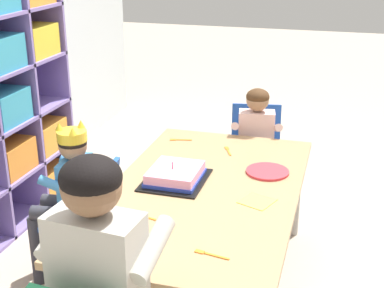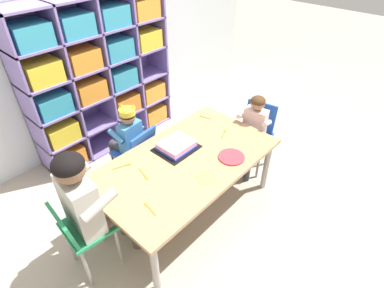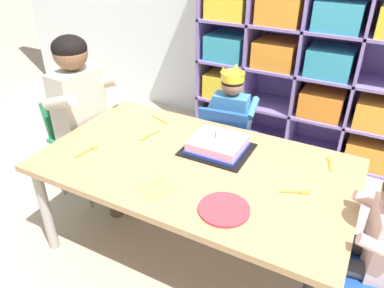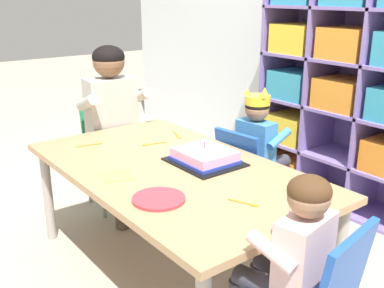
% 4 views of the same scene
% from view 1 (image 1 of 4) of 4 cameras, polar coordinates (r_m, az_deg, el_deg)
% --- Properties ---
extents(activity_table, '(1.49, 0.85, 0.56)m').
position_cam_1_polar(activity_table, '(2.56, 1.20, -5.71)').
color(activity_table, '#A37F56').
rests_on(activity_table, ground).
extents(classroom_chair_blue, '(0.35, 0.35, 0.63)m').
position_cam_1_polar(classroom_chair_blue, '(2.74, -10.49, -7.11)').
color(classroom_chair_blue, '#1E4CA8').
rests_on(classroom_chair_blue, ground).
extents(child_with_crown, '(0.31, 0.31, 0.84)m').
position_cam_1_polar(child_with_crown, '(2.71, -12.78, -4.18)').
color(child_with_crown, '#3D7FBC').
rests_on(child_with_crown, ground).
extents(adult_helper_seated, '(0.45, 0.42, 1.04)m').
position_cam_1_polar(adult_helper_seated, '(1.89, -8.82, -11.82)').
color(adult_helper_seated, '#B2ADA3').
rests_on(adult_helper_seated, ground).
extents(classroom_chair_guest_side, '(0.36, 0.37, 0.68)m').
position_cam_1_polar(classroom_chair_guest_side, '(3.39, 6.55, -0.74)').
color(classroom_chair_guest_side, '#1E4CA8').
rests_on(classroom_chair_guest_side, ground).
extents(guest_at_table_side, '(0.32, 0.32, 0.82)m').
position_cam_1_polar(guest_at_table_side, '(3.26, 6.64, 0.46)').
color(guest_at_table_side, beige).
rests_on(guest_at_table_side, ground).
extents(birthday_cake_on_tray, '(0.33, 0.28, 0.10)m').
position_cam_1_polar(birthday_cake_on_tray, '(2.60, -1.74, -3.26)').
color(birthday_cake_on_tray, black).
rests_on(birthday_cake_on_tray, activity_table).
extents(paper_plate_stack, '(0.21, 0.21, 0.01)m').
position_cam_1_polar(paper_plate_stack, '(2.72, 7.81, -2.84)').
color(paper_plate_stack, '#DB333D').
rests_on(paper_plate_stack, activity_table).
extents(paper_napkin_square, '(0.17, 0.17, 0.00)m').
position_cam_1_polar(paper_napkin_square, '(2.44, 6.74, -5.89)').
color(paper_napkin_square, '#F4DB4C').
rests_on(paper_napkin_square, activity_table).
extents(fork_beside_plate_stack, '(0.04, 0.14, 0.00)m').
position_cam_1_polar(fork_beside_plate_stack, '(2.05, 1.82, -11.32)').
color(fork_beside_plate_stack, orange).
rests_on(fork_beside_plate_stack, activity_table).
extents(fork_near_child_seat, '(0.12, 0.06, 0.00)m').
position_cam_1_polar(fork_near_child_seat, '(2.97, 3.73, -0.67)').
color(fork_near_child_seat, orange).
rests_on(fork_near_child_seat, activity_table).
extents(fork_scattered_mid_table, '(0.05, 0.14, 0.00)m').
position_cam_1_polar(fork_scattered_mid_table, '(2.27, -3.72, -7.85)').
color(fork_scattered_mid_table, orange).
rests_on(fork_scattered_mid_table, activity_table).
extents(fork_by_napkin, '(0.04, 0.12, 0.00)m').
position_cam_1_polar(fork_by_napkin, '(3.12, -1.33, 0.45)').
color(fork_by_napkin, orange).
rests_on(fork_by_napkin, activity_table).
extents(fork_near_cake_tray, '(0.14, 0.06, 0.00)m').
position_cam_1_polar(fork_near_cake_tray, '(2.30, -8.70, -7.69)').
color(fork_near_cake_tray, orange).
rests_on(fork_near_cake_tray, activity_table).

